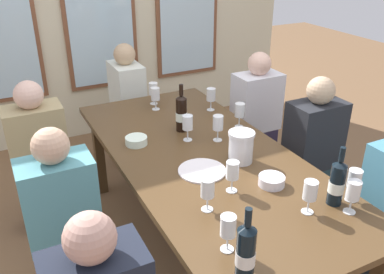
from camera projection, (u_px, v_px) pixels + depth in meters
name	position (u px, v px, depth m)	size (l,w,h in m)	color
ground_plane	(203.00, 250.00, 2.86)	(12.00, 12.00, 0.00)	brown
dining_table	(204.00, 165.00, 2.56)	(1.01, 2.23, 0.74)	#523920
white_plate_0	(202.00, 171.00, 2.36)	(0.27, 0.27, 0.01)	white
metal_pitcher	(241.00, 147.00, 2.43)	(0.16, 0.16, 0.19)	silver
wine_bottle_0	(181.00, 113.00, 2.80)	(0.08, 0.08, 0.33)	black
wine_bottle_1	(246.00, 253.00, 1.58)	(0.08, 0.08, 0.33)	black
wine_bottle_2	(337.00, 183.00, 2.04)	(0.08, 0.08, 0.32)	black
tasting_bowl_0	(272.00, 181.00, 2.23)	(0.14, 0.14, 0.05)	white
tasting_bowl_1	(136.00, 141.00, 2.66)	(0.14, 0.14, 0.05)	white
wine_glass_0	(353.00, 192.00, 1.97)	(0.07, 0.07, 0.17)	white
wine_glass_1	(232.00, 172.00, 2.14)	(0.07, 0.07, 0.17)	white
wine_glass_2	(208.00, 189.00, 1.99)	(0.07, 0.07, 0.17)	white
wine_glass_3	(310.00, 192.00, 1.97)	(0.07, 0.07, 0.17)	white
wine_glass_4	(188.00, 123.00, 2.67)	(0.07, 0.07, 0.17)	white
wine_glass_5	(354.00, 180.00, 2.06)	(0.07, 0.07, 0.17)	white
wine_glass_6	(153.00, 89.00, 3.24)	(0.07, 0.07, 0.17)	white
wine_glass_7	(228.00, 228.00, 1.73)	(0.07, 0.07, 0.17)	white
wine_glass_8	(155.00, 95.00, 3.14)	(0.07, 0.07, 0.17)	white
wine_glass_9	(211.00, 95.00, 3.13)	(0.07, 0.07, 0.17)	white
wine_glass_10	(240.00, 111.00, 2.86)	(0.07, 0.07, 0.17)	white
wine_glass_11	(218.00, 123.00, 2.67)	(0.07, 0.07, 0.17)	white
seated_person_0	(41.00, 161.00, 2.91)	(0.38, 0.24, 1.11)	#2B2532
seated_person_1	(255.00, 120.00, 3.55)	(0.38, 0.24, 1.11)	#2B243E
seated_person_4	(64.00, 225.00, 2.27)	(0.38, 0.24, 1.11)	#23392F
seated_person_5	(312.00, 155.00, 2.98)	(0.38, 0.24, 1.11)	#23383E
seated_person_6	(128.00, 107.00, 3.80)	(0.24, 0.38, 1.11)	#393332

